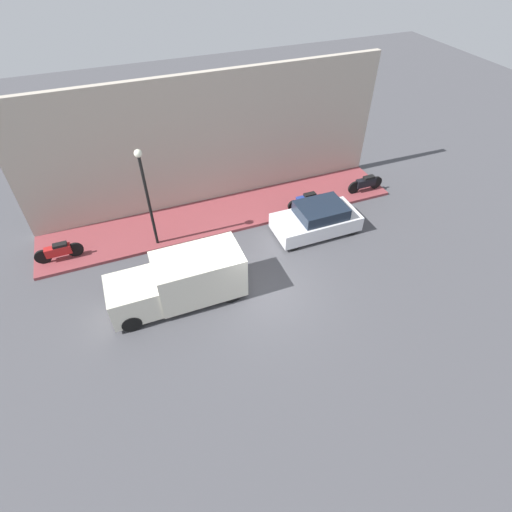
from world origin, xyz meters
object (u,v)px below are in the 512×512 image
parked_car (317,219)px  streetlamp (146,188)px  motorcycle_blue (307,200)px  motorcycle_black (366,183)px  delivery_van (179,281)px  motorcycle_red (59,251)px

parked_car → streetlamp: size_ratio=0.86×
motorcycle_blue → streetlamp: bearing=90.1°
motorcycle_black → streetlamp: (-0.23, 10.70, 2.38)m
delivery_van → motorcycle_red: (3.88, 4.18, -0.41)m
parked_car → motorcycle_black: parked_car is taller
motorcycle_black → motorcycle_red: (0.18, 14.62, -0.01)m
parked_car → streetlamp: streetlamp is taller
motorcycle_black → motorcycle_red: size_ratio=1.02×
motorcycle_red → streetlamp: size_ratio=0.43×
streetlamp → motorcycle_black: bearing=-88.8°
delivery_van → motorcycle_blue: delivery_van is taller
motorcycle_blue → streetlamp: streetlamp is taller
motorcycle_black → parked_car: bearing=116.3°
parked_car → streetlamp: bearing=76.7°
delivery_van → motorcycle_blue: bearing=-63.6°
motorcycle_black → motorcycle_red: bearing=89.3°
motorcycle_blue → motorcycle_red: bearing=88.0°
motorcycle_black → streetlamp: bearing=91.2°
delivery_van → motorcycle_red: bearing=47.2°
parked_car → motorcycle_black: size_ratio=1.95×
motorcycle_red → streetlamp: bearing=-96.0°
parked_car → motorcycle_black: (1.87, -3.77, -0.07)m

